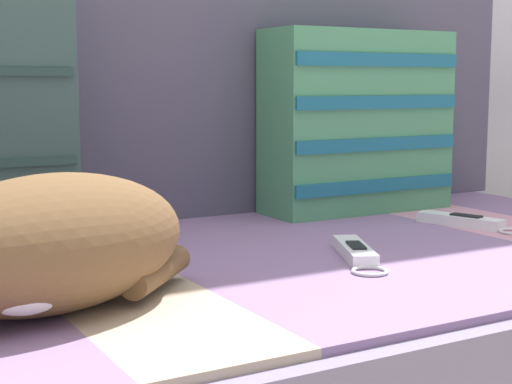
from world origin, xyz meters
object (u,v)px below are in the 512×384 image
object	(u,v)px
game_remote_near	(464,221)
sleeping_cat	(38,249)
throw_pillow_striped	(357,122)
game_remote_far	(355,252)

from	to	relation	value
game_remote_near	sleeping_cat	bearing A→B (deg)	-168.24
throw_pillow_striped	sleeping_cat	world-z (taller)	throw_pillow_striped
game_remote_near	throw_pillow_striped	bearing A→B (deg)	103.78
sleeping_cat	game_remote_far	world-z (taller)	sleeping_cat
game_remote_near	game_remote_far	size ratio (longest dim) A/B	1.04
throw_pillow_striped	game_remote_far	xyz separation A→B (m)	(-0.26, -0.34, -0.16)
throw_pillow_striped	sleeping_cat	xyz separation A→B (m)	(-0.72, -0.39, -0.10)
sleeping_cat	game_remote_far	size ratio (longest dim) A/B	1.91
game_remote_near	game_remote_far	distance (m)	0.33
sleeping_cat	game_remote_near	size ratio (longest dim) A/B	1.84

